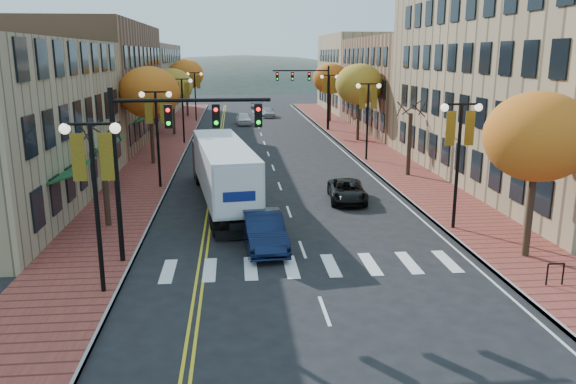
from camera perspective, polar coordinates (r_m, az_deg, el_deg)
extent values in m
plane|color=black|center=(20.67, 2.83, -9.57)|extent=(200.00, 200.00, 0.00)
cube|color=brown|center=(52.27, -12.26, 4.57)|extent=(4.00, 85.00, 0.15)
cube|color=brown|center=(53.23, 7.42, 4.93)|extent=(4.00, 85.00, 0.15)
cube|color=brown|center=(56.63, -20.33, 10.25)|extent=(12.00, 24.00, 11.00)
cube|color=#9E8966|center=(81.09, -15.86, 10.87)|extent=(12.00, 26.00, 9.50)
cube|color=#997F5B|center=(40.79, 26.58, 11.42)|extent=(15.00, 28.00, 15.00)
cube|color=brown|center=(64.48, 14.06, 10.58)|extent=(15.00, 24.00, 10.00)
cube|color=#9E8966|center=(85.51, 9.13, 11.85)|extent=(15.00, 20.00, 11.00)
cylinder|color=#382619|center=(28.11, -18.07, 0.91)|extent=(0.28, 0.28, 4.20)
cylinder|color=#382619|center=(43.57, -13.69, 6.05)|extent=(0.28, 0.28, 4.90)
ellipsoid|color=orange|center=(43.30, -13.90, 9.80)|extent=(4.48, 4.48, 3.81)
cylinder|color=#382619|center=(59.37, -11.56, 7.97)|extent=(0.28, 0.28, 4.55)
ellipsoid|color=gold|center=(59.17, -11.69, 10.51)|extent=(4.16, 4.16, 3.54)
cylinder|color=#382619|center=(77.21, -10.22, 9.50)|extent=(0.28, 0.28, 5.04)
ellipsoid|color=orange|center=(77.06, -10.32, 11.69)|extent=(4.61, 4.61, 3.92)
cylinder|color=#382619|center=(24.58, 23.43, -0.93)|extent=(0.28, 0.28, 4.55)
ellipsoid|color=orange|center=(24.10, 24.03, 5.16)|extent=(4.16, 4.16, 3.54)
cylinder|color=#382619|center=(39.07, 12.22, 4.75)|extent=(0.28, 0.28, 4.20)
cylinder|color=#382619|center=(54.36, 7.15, 7.81)|extent=(0.28, 0.28, 4.90)
ellipsoid|color=gold|center=(54.14, 7.24, 10.82)|extent=(4.48, 4.48, 3.81)
cylinder|color=#382619|center=(70.00, 4.29, 9.14)|extent=(0.28, 0.28, 4.76)
ellipsoid|color=orange|center=(69.83, 4.33, 11.41)|extent=(4.35, 4.35, 3.70)
cylinder|color=black|center=(20.03, -18.82, -1.99)|extent=(0.16, 0.16, 6.00)
cylinder|color=black|center=(19.46, -19.51, 6.54)|extent=(1.60, 0.10, 0.10)
sphere|color=#FFF2CC|center=(19.69, -21.74, 5.99)|extent=(0.36, 0.36, 0.36)
sphere|color=#FFF2CC|center=(19.31, -17.16, 6.21)|extent=(0.36, 0.36, 0.36)
cube|color=gold|center=(19.73, -20.52, 3.31)|extent=(0.45, 0.03, 1.60)
cube|color=gold|center=(19.52, -17.97, 3.41)|extent=(0.45, 0.03, 1.60)
cylinder|color=black|center=(35.46, -13.08, 5.03)|extent=(0.16, 0.16, 6.00)
cylinder|color=black|center=(35.15, -13.34, 9.87)|extent=(1.60, 0.10, 0.10)
sphere|color=#FFF2CC|center=(35.27, -14.64, 9.56)|extent=(0.36, 0.36, 0.36)
sphere|color=#FFF2CC|center=(35.06, -12.02, 9.68)|extent=(0.36, 0.36, 0.36)
cube|color=gold|center=(35.30, -13.98, 8.05)|extent=(0.45, 0.03, 1.60)
cube|color=gold|center=(35.18, -12.51, 8.12)|extent=(0.45, 0.03, 1.60)
cylinder|color=black|center=(53.23, -10.62, 7.98)|extent=(0.16, 0.16, 6.00)
cylinder|color=black|center=(53.02, -10.77, 11.21)|extent=(1.60, 0.10, 0.10)
sphere|color=#FFF2CC|center=(53.10, -11.64, 11.01)|extent=(0.36, 0.36, 0.36)
sphere|color=#FFF2CC|center=(52.96, -9.88, 11.08)|extent=(0.36, 0.36, 0.36)
cube|color=gold|center=(53.12, -11.21, 10.00)|extent=(0.45, 0.03, 1.60)
cube|color=gold|center=(53.04, -10.22, 10.04)|extent=(0.45, 0.03, 1.60)
cylinder|color=black|center=(71.11, -9.39, 9.45)|extent=(0.16, 0.16, 6.00)
cylinder|color=black|center=(70.95, -9.49, 11.87)|extent=(1.60, 0.10, 0.10)
sphere|color=#FFF2CC|center=(71.02, -10.14, 11.72)|extent=(0.36, 0.36, 0.36)
sphere|color=#FFF2CC|center=(70.91, -8.82, 11.77)|extent=(0.36, 0.36, 0.36)
cube|color=gold|center=(71.03, -9.82, 10.97)|extent=(0.45, 0.03, 1.60)
cube|color=gold|center=(70.97, -9.08, 10.99)|extent=(0.45, 0.03, 1.60)
cylinder|color=black|center=(27.33, 16.81, 2.26)|extent=(0.16, 0.16, 6.00)
cylinder|color=black|center=(26.92, 17.26, 8.52)|extent=(1.60, 0.10, 0.10)
sphere|color=#FFF2CC|center=(26.64, 15.63, 8.26)|extent=(0.36, 0.36, 0.36)
sphere|color=#FFF2CC|center=(27.25, 18.80, 8.15)|extent=(0.36, 0.36, 0.36)
cube|color=gold|center=(26.86, 16.20, 6.22)|extent=(0.45, 0.03, 1.60)
cube|color=gold|center=(27.21, 17.97, 6.18)|extent=(0.45, 0.03, 1.60)
cylinder|color=black|center=(44.30, 8.07, 6.95)|extent=(0.16, 0.16, 6.00)
cylinder|color=black|center=(44.05, 8.20, 10.82)|extent=(1.60, 0.10, 0.10)
sphere|color=#FFF2CC|center=(43.87, 7.16, 10.65)|extent=(0.36, 0.36, 0.36)
sphere|color=#FFF2CC|center=(44.25, 9.22, 10.61)|extent=(0.36, 0.36, 0.36)
cube|color=gold|center=(44.01, 7.57, 9.41)|extent=(0.45, 0.03, 1.60)
cube|color=gold|center=(44.22, 8.73, 9.39)|extent=(0.45, 0.03, 1.60)
cylinder|color=black|center=(61.85, 4.17, 8.97)|extent=(0.16, 0.16, 6.00)
cylinder|color=black|center=(61.67, 4.22, 11.74)|extent=(1.60, 0.10, 0.10)
sphere|color=#FFF2CC|center=(61.55, 3.47, 11.61)|extent=(0.36, 0.36, 0.36)
sphere|color=#FFF2CC|center=(61.82, 4.97, 11.60)|extent=(0.36, 0.36, 0.36)
cube|color=gold|center=(61.65, 3.78, 10.73)|extent=(0.45, 0.03, 1.60)
cube|color=gold|center=(61.80, 4.62, 10.72)|extent=(0.45, 0.03, 1.60)
cylinder|color=black|center=(22.73, -17.00, 1.27)|extent=(0.20, 0.20, 7.00)
cylinder|color=black|center=(21.89, -9.75, 9.17)|extent=(6.00, 0.14, 0.14)
cube|color=black|center=(22.03, -12.04, 7.52)|extent=(0.30, 0.25, 0.90)
sphere|color=#FF0C0C|center=(21.86, -12.12, 8.14)|extent=(0.16, 0.16, 0.16)
cube|color=black|center=(21.90, -7.32, 7.68)|extent=(0.30, 0.25, 0.90)
sphere|color=#FF0C0C|center=(21.73, -7.35, 8.29)|extent=(0.16, 0.16, 0.16)
cube|color=black|center=(21.91, -3.04, 7.77)|extent=(0.30, 0.25, 0.90)
sphere|color=#FF0C0C|center=(21.74, -3.03, 8.39)|extent=(0.16, 0.16, 0.16)
cylinder|color=black|center=(61.80, 4.09, 9.43)|extent=(0.20, 0.20, 7.00)
cylinder|color=black|center=(61.22, 1.30, 12.23)|extent=(6.00, 0.14, 0.14)
cube|color=black|center=(61.35, 2.15, 11.67)|extent=(0.30, 0.25, 0.90)
sphere|color=#FF0C0C|center=(61.20, 2.17, 11.90)|extent=(0.16, 0.16, 0.16)
cube|color=black|center=(61.14, 0.44, 11.67)|extent=(0.30, 0.25, 0.90)
sphere|color=#FF0C0C|center=(60.99, 0.46, 11.90)|extent=(0.16, 0.16, 0.16)
cube|color=black|center=(60.99, -1.10, 11.66)|extent=(0.30, 0.25, 0.90)
sphere|color=#FF0C0C|center=(60.84, -1.09, 11.89)|extent=(0.16, 0.16, 0.16)
cube|color=black|center=(30.59, -6.50, -0.33)|extent=(2.42, 11.73, 0.32)
cube|color=silver|center=(30.25, -6.58, 2.57)|extent=(3.85, 11.92, 2.52)
cube|color=black|center=(37.46, -7.82, 3.37)|extent=(2.59, 2.97, 2.25)
cylinder|color=black|center=(26.10, -7.35, -3.57)|extent=(0.43, 0.93, 0.90)
cylinder|color=black|center=(26.33, -3.24, -3.32)|extent=(0.43, 0.93, 0.90)
cylinder|color=black|center=(27.13, -7.58, -2.90)|extent=(0.43, 0.93, 0.90)
cylinder|color=black|center=(27.35, -3.63, -2.67)|extent=(0.43, 0.93, 0.90)
cylinder|color=black|center=(36.53, -9.08, 1.40)|extent=(0.43, 0.93, 0.90)
cylinder|color=black|center=(36.70, -6.13, 1.55)|extent=(0.43, 0.93, 0.90)
cylinder|color=black|center=(38.47, -9.30, 2.02)|extent=(0.43, 0.93, 0.90)
cylinder|color=black|center=(38.63, -6.49, 2.16)|extent=(0.43, 0.93, 0.90)
imported|color=black|center=(24.35, -2.52, -3.93)|extent=(2.03, 4.85, 1.56)
imported|color=black|center=(32.23, 6.03, 0.12)|extent=(2.40, 4.53, 1.21)
imported|color=silver|center=(67.73, -4.54, 7.44)|extent=(1.95, 4.32, 1.44)
imported|color=#98989F|center=(75.92, -2.11, 8.09)|extent=(1.93, 4.40, 1.26)
imported|color=#A2A1A8|center=(89.22, -3.19, 9.03)|extent=(2.05, 4.80, 1.54)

